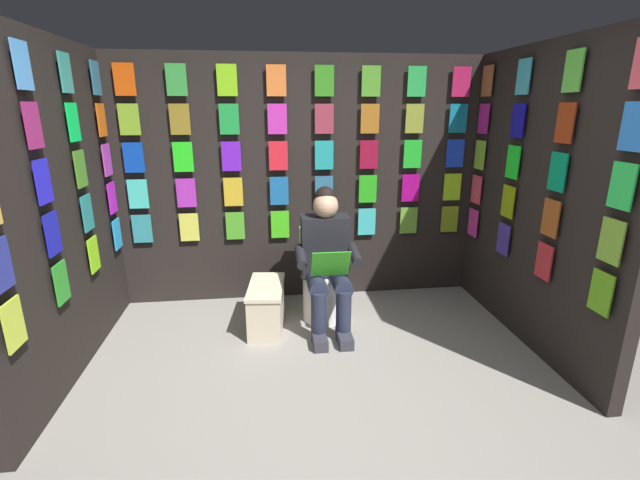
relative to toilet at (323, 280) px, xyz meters
The scene contains 7 objects.
ground_plane 1.66m from the toilet, 84.77° to the left, with size 30.00×30.00×0.00m, color gray.
display_wall_back 0.97m from the toilet, 73.56° to the right, with size 3.45×0.14×2.27m.
display_wall_left 1.86m from the toilet, 159.70° to the left, with size 0.14×2.07×2.27m.
display_wall_right 2.12m from the toilet, 17.30° to the left, with size 0.14×2.07×2.27m.
toilet is the anchor object (origin of this frame).
person_reading 0.35m from the toilet, 89.94° to the left, with size 0.52×0.68×1.19m.
comic_longbox_near 0.56m from the toilet, 20.43° to the left, with size 0.34×0.63×0.39m.
Camera 1 is at (0.34, 2.03, 1.81)m, focal length 24.84 mm.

